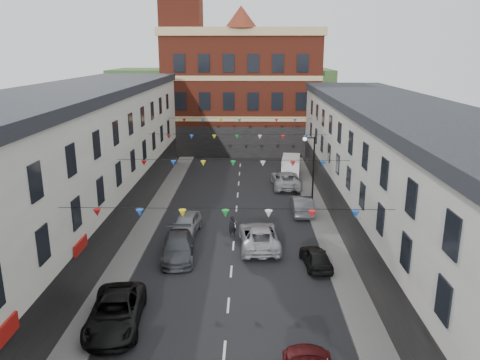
# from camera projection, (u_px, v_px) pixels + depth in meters

# --- Properties ---
(ground) EXTENTS (160.00, 160.00, 0.00)m
(ground) POSITION_uv_depth(u_px,v_px,m) (231.00, 272.00, 29.05)
(ground) COLOR black
(ground) RESTS_ON ground
(pavement_left) EXTENTS (1.80, 64.00, 0.15)m
(pavement_left) POSITION_uv_depth(u_px,v_px,m) (129.00, 256.00, 31.09)
(pavement_left) COLOR #605E5B
(pavement_left) RESTS_ON ground
(pavement_right) EXTENTS (1.80, 64.00, 0.15)m
(pavement_right) POSITION_uv_depth(u_px,v_px,m) (337.00, 258.00, 30.82)
(pavement_right) COLOR #605E5B
(pavement_right) RESTS_ON ground
(terrace_left) EXTENTS (8.40, 56.00, 10.70)m
(terrace_left) POSITION_uv_depth(u_px,v_px,m) (41.00, 183.00, 28.82)
(terrace_left) COLOR beige
(terrace_left) RESTS_ON ground
(terrace_right) EXTENTS (8.40, 56.00, 9.70)m
(terrace_right) POSITION_uv_depth(u_px,v_px,m) (424.00, 193.00, 28.48)
(terrace_right) COLOR silver
(terrace_right) RESTS_ON ground
(civic_building) EXTENTS (20.60, 13.30, 18.50)m
(civic_building) POSITION_uv_depth(u_px,v_px,m) (242.00, 90.00, 63.44)
(civic_building) COLOR maroon
(civic_building) RESTS_ON ground
(clock_tower) EXTENTS (5.60, 5.60, 30.00)m
(clock_tower) POSITION_uv_depth(u_px,v_px,m) (182.00, 37.00, 58.93)
(clock_tower) COLOR maroon
(clock_tower) RESTS_ON ground
(distant_hill) EXTENTS (40.00, 14.00, 10.00)m
(distant_hill) POSITION_uv_depth(u_px,v_px,m) (223.00, 96.00, 87.53)
(distant_hill) COLOR #2D4F25
(distant_hill) RESTS_ON ground
(street_lamp) EXTENTS (1.10, 0.36, 6.00)m
(street_lamp) POSITION_uv_depth(u_px,v_px,m) (311.00, 160.00, 41.37)
(street_lamp) COLOR black
(street_lamp) RESTS_ON ground
(car_left_c) EXTENTS (3.04, 5.68, 1.52)m
(car_left_c) POSITION_uv_depth(u_px,v_px,m) (115.00, 312.00, 23.13)
(car_left_c) COLOR black
(car_left_c) RESTS_ON ground
(car_left_d) EXTENTS (2.60, 5.26, 1.47)m
(car_left_d) POSITION_uv_depth(u_px,v_px,m) (178.00, 247.00, 30.82)
(car_left_d) COLOR #3F4246
(car_left_d) RESTS_ON ground
(car_left_e) EXTENTS (2.18, 4.59, 1.51)m
(car_left_e) POSITION_uv_depth(u_px,v_px,m) (186.00, 224.00, 34.83)
(car_left_e) COLOR #93969B
(car_left_e) RESTS_ON ground
(car_right_d) EXTENTS (1.95, 3.93, 1.29)m
(car_right_d) POSITION_uv_depth(u_px,v_px,m) (316.00, 257.00, 29.54)
(car_right_d) COLOR black
(car_right_d) RESTS_ON ground
(car_right_e) EXTENTS (1.65, 4.60, 1.51)m
(car_right_e) POSITION_uv_depth(u_px,v_px,m) (301.00, 205.00, 39.27)
(car_right_e) COLOR #4A4C52
(car_right_e) RESTS_ON ground
(car_right_f) EXTENTS (2.84, 5.80, 1.59)m
(car_right_f) POSITION_uv_depth(u_px,v_px,m) (286.00, 179.00, 46.91)
(car_right_f) COLOR #9D9FA2
(car_right_f) RESTS_ON ground
(moving_car) EXTENTS (3.01, 5.88, 1.59)m
(moving_car) POSITION_uv_depth(u_px,v_px,m) (259.00, 236.00, 32.54)
(moving_car) COLOR #AFB0B7
(moving_car) RESTS_ON ground
(white_van) EXTENTS (2.39, 4.99, 2.13)m
(white_van) POSITION_uv_depth(u_px,v_px,m) (291.00, 167.00, 50.71)
(white_van) COLOR silver
(white_van) RESTS_ON ground
(pedestrian) EXTENTS (0.65, 0.50, 1.57)m
(pedestrian) POSITION_uv_depth(u_px,v_px,m) (233.00, 227.00, 34.31)
(pedestrian) COLOR black
(pedestrian) RESTS_ON ground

